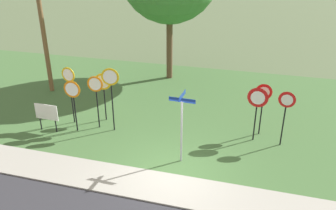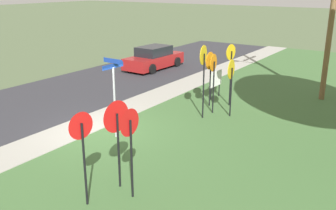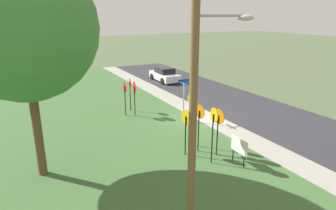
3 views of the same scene
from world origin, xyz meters
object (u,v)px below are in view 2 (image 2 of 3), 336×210
(stop_sign_far_left, at_px, (210,67))
(parked_hatchback_near, at_px, (154,58))
(stop_sign_far_center, at_px, (231,75))
(notice_board, at_px, (216,80))
(stop_sign_near_left, at_px, (213,71))
(stop_sign_near_right, at_px, (231,62))
(street_name_post, at_px, (114,91))
(yield_sign_far_left, at_px, (82,137))
(stop_sign_far_right, at_px, (203,65))
(yield_sign_near_right, at_px, (116,124))
(yield_sign_near_left, at_px, (130,133))

(stop_sign_far_left, height_order, parked_hatchback_near, stop_sign_far_left)
(stop_sign_far_center, distance_m, notice_board, 2.66)
(stop_sign_near_left, xyz_separation_m, stop_sign_far_center, (-0.03, 0.76, -0.09))
(stop_sign_near_right, bearing_deg, stop_sign_far_left, -44.49)
(stop_sign_far_center, height_order, parked_hatchback_near, stop_sign_far_center)
(stop_sign_near_right, xyz_separation_m, parked_hatchback_near, (-4.40, -7.17, -1.30))
(street_name_post, xyz_separation_m, notice_board, (-6.10, 0.69, -0.80))
(stop_sign_near_left, relative_size, yield_sign_far_left, 1.04)
(yield_sign_far_left, distance_m, parked_hatchback_near, 15.51)
(parked_hatchback_near, bearing_deg, stop_sign_near_right, 59.98)
(stop_sign_far_right, bearing_deg, stop_sign_near_left, 166.35)
(stop_sign_near_right, bearing_deg, yield_sign_near_right, 11.97)
(notice_board, distance_m, parked_hatchback_near, 7.22)
(stop_sign_near_right, height_order, notice_board, stop_sign_near_right)
(stop_sign_near_left, height_order, stop_sign_far_left, stop_sign_near_left)
(yield_sign_near_right, bearing_deg, stop_sign_near_left, -166.32)
(yield_sign_far_left, bearing_deg, yield_sign_near_left, 150.60)
(stop_sign_far_center, relative_size, notice_board, 1.82)
(stop_sign_far_left, xyz_separation_m, street_name_post, (4.91, -1.00, -0.06))
(stop_sign_near_right, xyz_separation_m, street_name_post, (5.45, -1.69, -0.27))
(stop_sign_near_left, height_order, yield_sign_near_left, stop_sign_near_left)
(stop_sign_far_right, xyz_separation_m, yield_sign_near_right, (5.89, 0.79, -0.35))
(stop_sign_far_right, distance_m, yield_sign_far_left, 7.02)
(notice_board, relative_size, parked_hatchback_near, 0.29)
(notice_board, bearing_deg, stop_sign_near_right, 58.48)
(stop_sign_near_left, bearing_deg, parked_hatchback_near, -135.10)
(stop_sign_near_left, relative_size, notice_board, 1.93)
(stop_sign_far_left, bearing_deg, yield_sign_far_left, 6.28)
(yield_sign_near_left, bearing_deg, stop_sign_near_right, -171.19)
(stop_sign_far_right, bearing_deg, notice_board, -172.83)
(yield_sign_near_left, relative_size, yield_sign_far_left, 0.98)
(street_name_post, bearing_deg, yield_sign_near_left, 49.07)
(stop_sign_far_left, height_order, yield_sign_far_left, stop_sign_far_left)
(yield_sign_near_left, bearing_deg, stop_sign_far_center, -174.79)
(stop_sign_near_right, distance_m, stop_sign_far_center, 1.45)
(yield_sign_near_left, xyz_separation_m, yield_sign_near_right, (-0.21, -0.59, 0.04))
(stop_sign_far_right, distance_m, yield_sign_near_right, 5.96)
(stop_sign_far_right, xyz_separation_m, street_name_post, (3.39, -1.50, -0.45))
(stop_sign_far_left, bearing_deg, stop_sign_far_center, 58.56)
(stop_sign_far_right, height_order, parked_hatchback_near, stop_sign_far_right)
(stop_sign_far_right, bearing_deg, street_name_post, -33.46)
(yield_sign_near_left, bearing_deg, yield_sign_far_left, -37.84)
(stop_sign_near_left, height_order, yield_sign_near_right, stop_sign_near_left)
(stop_sign_far_left, distance_m, yield_sign_near_right, 7.52)
(stop_sign_far_center, bearing_deg, parked_hatchback_near, -132.05)
(notice_board, bearing_deg, yield_sign_near_right, 12.25)
(stop_sign_near_left, xyz_separation_m, street_name_post, (4.13, -1.56, -0.11))
(yield_sign_near_left, height_order, parked_hatchback_near, yield_sign_near_left)
(stop_sign_near_left, xyz_separation_m, yield_sign_near_right, (6.63, 0.73, -0.01))
(yield_sign_far_left, bearing_deg, street_name_post, -139.61)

